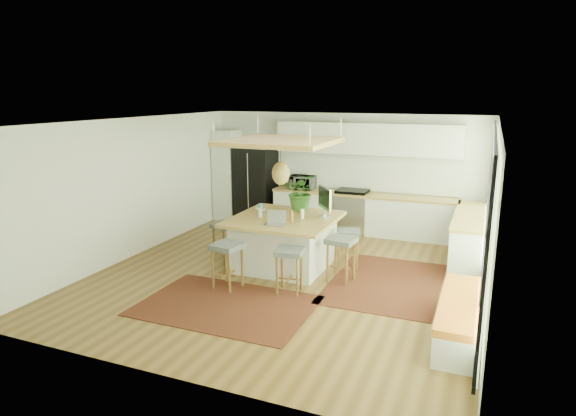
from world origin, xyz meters
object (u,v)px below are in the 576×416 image
at_px(stool_near_left, 228,267).
at_px(laptop, 275,218).
at_px(island_plant, 301,196).
at_px(stool_right_front, 341,261).
at_px(island, 284,242).
at_px(stool_left_side, 226,241).
at_px(stool_right_back, 348,249).
at_px(stool_near_right, 289,271).
at_px(monitor, 325,203).
at_px(fridge, 256,185).
at_px(microwave, 302,181).

distance_m(stool_near_left, laptop, 1.17).
bearing_deg(island_plant, stool_right_front, -42.07).
height_order(island, stool_left_side, island).
bearing_deg(stool_right_back, laptop, -139.57).
bearing_deg(stool_near_left, stool_near_right, 11.32).
bearing_deg(stool_near_left, monitor, 56.24).
bearing_deg(stool_right_front, stool_right_back, 95.82).
bearing_deg(stool_left_side, monitor, 12.10).
xyz_separation_m(stool_left_side, island_plant, (1.30, 0.72, 0.86)).
distance_m(fridge, island_plant, 2.90).
bearing_deg(island, island_plant, 82.45).
height_order(stool_near_right, stool_right_back, stool_near_right).
height_order(island, monitor, monitor).
relative_size(stool_near_left, monitor, 1.24).
distance_m(stool_near_right, stool_right_front, 1.01).
xyz_separation_m(fridge, stool_left_side, (0.69, -2.80, -0.57)).
distance_m(island, stool_right_front, 1.24).
relative_size(stool_near_right, island_plant, 0.98).
height_order(fridge, microwave, fridge).
bearing_deg(stool_near_right, stool_left_side, 148.79).
relative_size(stool_near_left, stool_left_side, 1.05).
bearing_deg(stool_near_right, stool_near_left, -168.68).
distance_m(stool_near_left, microwave, 4.12).
relative_size(stool_right_back, laptop, 1.97).
relative_size(stool_left_side, microwave, 1.24).
relative_size(island, laptop, 5.12).
relative_size(stool_right_front, laptop, 2.12).
xyz_separation_m(laptop, microwave, (-0.71, 3.25, 0.07)).
height_order(stool_right_front, stool_left_side, stool_right_front).
relative_size(fridge, stool_right_front, 2.42).
relative_size(island, stool_right_front, 2.41).
height_order(stool_right_back, island_plant, island_plant).
height_order(stool_near_left, stool_right_back, stool_near_left).
bearing_deg(microwave, fridge, 176.50).
bearing_deg(island, fridge, 124.80).
height_order(stool_near_right, island_plant, island_plant).
bearing_deg(stool_right_front, fridge, 135.12).
relative_size(stool_left_side, monitor, 1.17).
bearing_deg(stool_right_back, stool_near_right, -110.34).
bearing_deg(fridge, monitor, -39.62).
bearing_deg(laptop, microwave, 95.30).
bearing_deg(monitor, island_plant, -156.68).
bearing_deg(island, laptop, -85.07).
distance_m(stool_right_front, laptop, 1.35).
height_order(stool_near_right, monitor, monitor).
height_order(fridge, laptop, fridge).
distance_m(stool_right_front, microwave, 3.65).
xyz_separation_m(fridge, island_plant, (1.99, -2.08, 0.29)).
xyz_separation_m(stool_near_right, laptop, (-0.51, 0.59, 0.70)).
bearing_deg(stool_right_front, microwave, 121.23).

